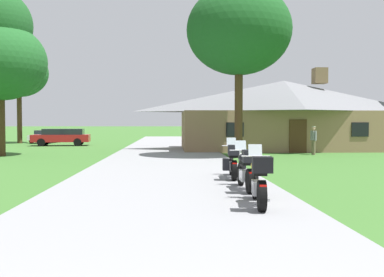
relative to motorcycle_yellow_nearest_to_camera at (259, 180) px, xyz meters
name	(u,v)px	position (x,y,z in m)	size (l,w,h in m)	color
ground_plane	(167,161)	(-2.05, 11.88, -0.62)	(500.00, 500.00, 0.00)	#386628
asphalt_driveway	(167,164)	(-2.05, 9.88, -0.59)	(6.40, 80.00, 0.06)	gray
motorcycle_yellow_nearest_to_camera	(259,180)	(0.00, 0.00, 0.00)	(0.70, 2.08, 1.30)	black
motorcycle_black_second_in_row	(246,169)	(0.12, 2.24, 0.00)	(0.66, 2.08, 1.30)	black
motorcycle_black_farthest_in_row	(233,162)	(0.13, 4.67, -0.01)	(0.81, 2.08, 1.30)	black
stone_lodge	(284,114)	(6.10, 20.85, 1.88)	(15.07, 7.22, 5.76)	#896B4C
bystander_gray_shirt_near_lodge	(314,139)	(6.54, 15.78, 0.33)	(0.28, 0.54, 1.69)	#75664C
tree_left_far	(19,66)	(-15.90, 31.68, 6.55)	(5.29, 5.29, 10.66)	#422D19
tree_by_lodge_front	(239,18)	(1.83, 14.21, 6.96)	(5.70, 5.70, 11.33)	#422D19
tree_left_near	(0,51)	(-11.46, 15.67, 5.31)	(5.12, 5.12, 9.29)	#422D19
parked_red_suv_far_left	(62,136)	(-10.87, 27.02, 0.16)	(4.74, 2.21, 1.40)	maroon
parked_white_sedan_far_left	(46,136)	(-13.65, 32.31, 0.02)	(2.28, 4.37, 1.20)	silver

